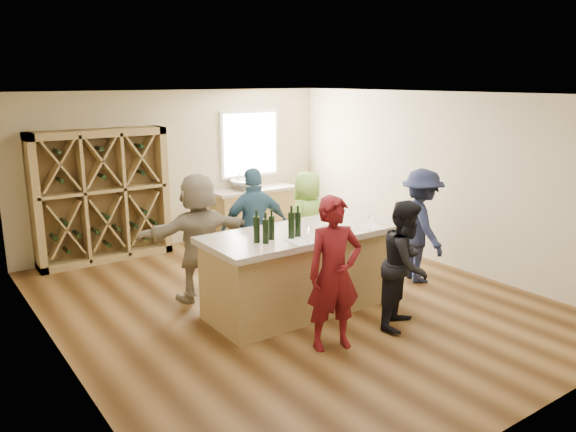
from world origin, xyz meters
TOP-DOWN VIEW (x-y plane):
  - floor at (0.00, 0.00)m, footprint 6.00×7.00m
  - ceiling at (0.00, 0.00)m, footprint 6.00×7.00m
  - wall_back at (0.00, 3.55)m, footprint 6.00×0.10m
  - wall_front at (0.00, -3.55)m, footprint 6.00×0.10m
  - wall_left at (-3.05, 0.00)m, footprint 0.10×7.00m
  - wall_right at (3.05, 0.00)m, footprint 0.10×7.00m
  - window_frame at (1.50, 3.47)m, footprint 1.30×0.06m
  - window_pane at (1.50, 3.44)m, footprint 1.18×0.01m
  - wine_rack at (-1.50, 3.27)m, footprint 2.20×0.45m
  - back_counter_base at (1.40, 3.20)m, footprint 1.60×0.58m
  - back_counter_top at (1.40, 3.20)m, footprint 1.70×0.62m
  - sink at (1.20, 3.20)m, footprint 0.54×0.54m
  - faucet at (1.20, 3.38)m, footprint 0.02×0.02m
  - tasting_counter_base at (-0.00, -0.32)m, footprint 2.60×1.00m
  - tasting_counter_top at (-0.00, -0.32)m, footprint 2.72×1.12m
  - wine_bottle_a at (-0.81, -0.43)m, footprint 0.10×0.10m
  - wine_bottle_b at (-0.74, -0.53)m, footprint 0.09×0.09m
  - wine_bottle_c at (-0.59, -0.43)m, footprint 0.09×0.09m
  - wine_bottle_d at (-0.37, -0.53)m, footprint 0.10×0.10m
  - wine_bottle_e at (-0.25, -0.50)m, footprint 0.08×0.08m
  - wine_glass_a at (-0.30, -0.78)m, footprint 0.09×0.09m
  - wine_glass_b at (0.19, -0.77)m, footprint 0.08×0.08m
  - wine_glass_c at (0.70, -0.81)m, footprint 0.08×0.08m
  - wine_glass_d at (0.46, -0.45)m, footprint 0.08×0.08m
  - tasting_menu_a at (-0.37, -0.69)m, footprint 0.25×0.33m
  - tasting_menu_b at (0.24, -0.75)m, footprint 0.28×0.34m
  - tasting_menu_c at (0.81, -0.71)m, footprint 0.31×0.38m
  - person_near_left at (-0.41, -1.41)m, footprint 0.75×0.63m
  - person_near_right at (0.68, -1.46)m, footprint 0.88×0.73m
  - person_server at (2.06, -0.47)m, footprint 0.88×1.22m
  - person_far_mid at (-0.06, 0.81)m, footprint 1.12×0.74m
  - person_far_right at (0.95, 0.86)m, footprint 0.92×0.78m
  - person_far_left at (-0.97, 0.80)m, footprint 1.69×0.74m

SIDE VIEW (x-z plane):
  - floor at x=0.00m, z-range -0.10..0.00m
  - back_counter_base at x=1.40m, z-range 0.00..0.86m
  - tasting_counter_base at x=0.00m, z-range 0.00..1.00m
  - person_near_right at x=0.68m, z-range 0.00..1.59m
  - person_far_right at x=0.95m, z-range 0.00..1.60m
  - person_server at x=2.06m, z-range 0.00..1.71m
  - person_far_mid at x=-0.06m, z-range 0.00..1.76m
  - person_near_left at x=-0.41m, z-range 0.00..1.76m
  - person_far_left at x=-0.97m, z-range 0.00..1.78m
  - back_counter_top at x=1.40m, z-range 0.86..0.92m
  - sink at x=1.20m, z-range 0.92..1.11m
  - tasting_counter_top at x=0.00m, z-range 1.00..1.08m
  - faucet at x=1.20m, z-range 0.92..1.22m
  - tasting_menu_a at x=-0.37m, z-range 1.08..1.08m
  - tasting_menu_b at x=0.24m, z-range 1.08..1.08m
  - tasting_menu_c at x=0.81m, z-range 1.08..1.08m
  - wine_rack at x=-1.50m, z-range 0.00..2.20m
  - wine_glass_b at x=0.19m, z-range 1.08..1.25m
  - wine_glass_c at x=0.70m, z-range 1.08..1.26m
  - wine_glass_d at x=0.46m, z-range 1.08..1.27m
  - wine_glass_a at x=-0.30m, z-range 1.08..1.28m
  - wine_bottle_c at x=-0.59m, z-range 1.08..1.38m
  - wine_bottle_b at x=-0.74m, z-range 1.08..1.38m
  - wine_bottle_e at x=-0.25m, z-range 1.08..1.39m
  - wine_bottle_a at x=-0.81m, z-range 1.08..1.40m
  - wine_bottle_d at x=-0.37m, z-range 1.08..1.41m
  - wall_back at x=0.00m, z-range 0.00..2.80m
  - wall_front at x=0.00m, z-range 0.00..2.80m
  - wall_left at x=-3.05m, z-range 0.00..2.80m
  - wall_right at x=3.05m, z-range 0.00..2.80m
  - window_frame at x=1.50m, z-range 1.10..2.40m
  - window_pane at x=1.50m, z-range 1.16..2.34m
  - ceiling at x=0.00m, z-range 2.80..2.90m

